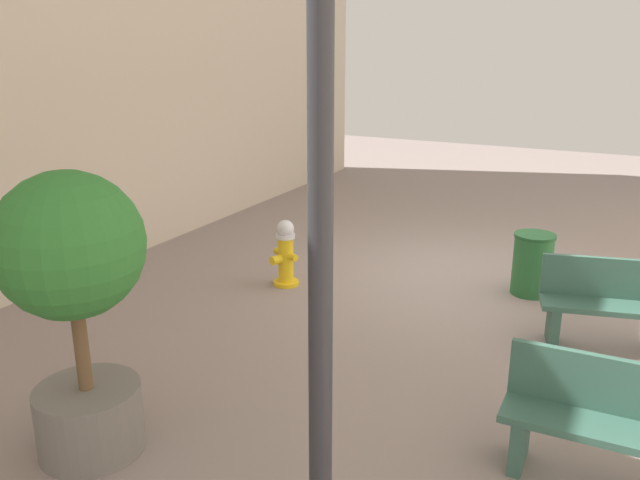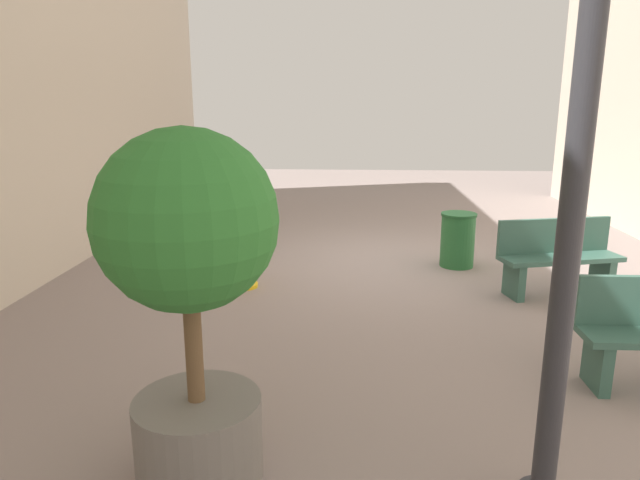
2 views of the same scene
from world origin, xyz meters
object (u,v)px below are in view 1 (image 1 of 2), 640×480
Objects in this scene: bench_far at (612,424)px; trash_bin at (532,264)px; street_lamp at (321,132)px; planter_tree at (74,286)px; fire_hydrant at (285,253)px; bench_near at (616,304)px.

bench_far is 3.78m from trash_bin.
planter_tree is at bearing -4.99° from street_lamp.
fire_hydrant is at bearing -30.59° from bench_far.
trash_bin is at bearing -94.29° from street_lamp.
bench_near is 1.04× the size of bench_far.
street_lamp reaches higher than bench_near.
planter_tree is at bearing 47.16° from bench_near.
bench_near is 1.99× the size of trash_bin.
street_lamp is at bearing 122.48° from fire_hydrant.
bench_far is at bearing 92.69° from bench_near.
street_lamp is (1.55, 1.61, 2.21)m from bench_far.
planter_tree is 0.52× the size of street_lamp.
bench_near is at bearing 131.87° from trash_bin.
street_lamp is (-2.58, 4.05, 2.25)m from fire_hydrant.
bench_near is 0.70× the size of planter_tree.
bench_far is at bearing -158.91° from planter_tree.
street_lamp is (1.43, 4.04, 2.21)m from bench_near.
bench_near reaches higher than fire_hydrant.
trash_bin is (-2.53, -5.02, -1.00)m from planter_tree.
planter_tree reaches higher than bench_far.
bench_near is at bearing -109.50° from street_lamp.
street_lamp reaches higher than bench_far.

